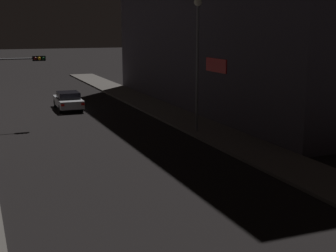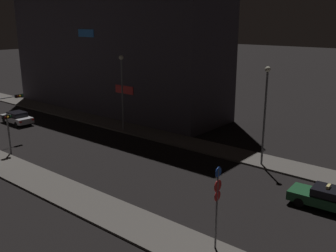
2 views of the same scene
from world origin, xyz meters
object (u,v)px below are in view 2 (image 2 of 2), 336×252
at_px(sign_pole_left, 217,200).
at_px(street_lamp_far_block, 122,81).
at_px(traffic_light_left_kerb, 8,126).
at_px(street_lamp_near_block, 265,105).
at_px(taxi, 326,198).
at_px(traffic_light_overhead, 4,109).
at_px(far_car, 17,118).

height_order(sign_pole_left, street_lamp_far_block, street_lamp_far_block).
relative_size(traffic_light_left_kerb, sign_pole_left, 0.83).
distance_m(traffic_light_left_kerb, sign_pole_left, 22.08).
bearing_deg(street_lamp_far_block, street_lamp_near_block, -89.97).
distance_m(taxi, street_lamp_near_block, 8.94).
height_order(traffic_light_overhead, sign_pole_left, traffic_light_overhead).
distance_m(traffic_light_left_kerb, street_lamp_far_block, 12.15).
bearing_deg(taxi, street_lamp_near_block, 56.81).
bearing_deg(sign_pole_left, traffic_light_overhead, 84.62).
height_order(taxi, street_lamp_far_block, street_lamp_far_block).
bearing_deg(traffic_light_left_kerb, far_car, 57.40).
bearing_deg(far_car, sign_pole_left, -102.40).
bearing_deg(taxi, traffic_light_left_kerb, 106.46).
bearing_deg(street_lamp_far_block, traffic_light_overhead, 151.75).
bearing_deg(traffic_light_left_kerb, sign_pole_left, -92.53).
xyz_separation_m(far_car, street_lamp_near_block, (5.73, -27.62, 4.38)).
relative_size(far_car, traffic_light_left_kerb, 1.21).
xyz_separation_m(traffic_light_overhead, street_lamp_far_block, (10.21, -5.49, 1.95)).
bearing_deg(sign_pole_left, taxi, -18.92).
height_order(traffic_light_left_kerb, sign_pole_left, sign_pole_left).
bearing_deg(far_car, taxi, -87.55).
distance_m(far_car, street_lamp_near_block, 28.55).
bearing_deg(traffic_light_left_kerb, traffic_light_overhead, 66.44).
distance_m(sign_pole_left, street_lamp_near_block, 13.32).
distance_m(far_car, street_lamp_far_block, 13.65).
relative_size(traffic_light_overhead, street_lamp_far_block, 0.59).
distance_m(far_car, sign_pole_left, 32.10).
distance_m(taxi, sign_pole_left, 9.07).
relative_size(taxi, traffic_light_left_kerb, 1.23).
distance_m(traffic_light_overhead, street_lamp_near_block, 23.97).
relative_size(taxi, street_lamp_near_block, 0.57).
height_order(taxi, street_lamp_near_block, street_lamp_near_block).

